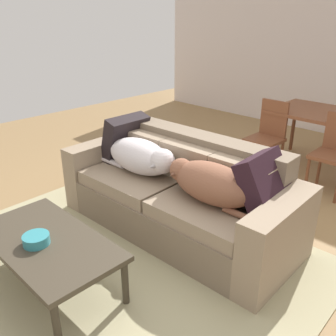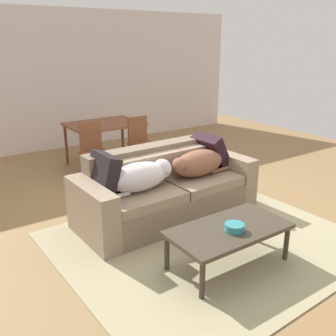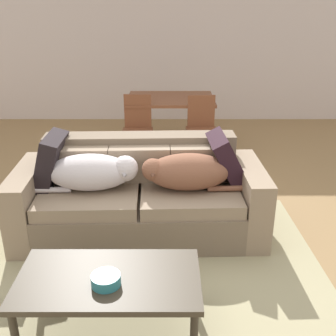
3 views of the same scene
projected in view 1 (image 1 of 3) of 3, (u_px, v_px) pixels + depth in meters
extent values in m
plane|color=#957349|center=(196.00, 242.00, 3.31)|extent=(10.00, 10.00, 0.00)
cube|color=tan|center=(113.00, 264.00, 3.01)|extent=(3.14, 2.77, 0.01)
cube|color=#796754|center=(176.00, 212.00, 3.44)|extent=(1.85, 0.98, 0.35)
cube|color=gray|center=(142.00, 176.00, 3.63)|extent=(0.91, 0.91, 0.12)
cube|color=gray|center=(217.00, 206.00, 3.07)|extent=(0.91, 0.91, 0.12)
cube|color=#796754|center=(200.00, 154.00, 3.48)|extent=(1.82, 0.30, 0.39)
cube|color=gray|center=(144.00, 148.00, 3.71)|extent=(0.56, 0.18, 0.32)
cube|color=gray|center=(187.00, 163.00, 3.36)|extent=(0.56, 0.18, 0.32)
cube|color=gray|center=(240.00, 180.00, 3.01)|extent=(0.56, 0.18, 0.32)
cube|color=gray|center=(106.00, 169.00, 4.01)|extent=(0.25, 0.92, 0.65)
cube|color=gray|center=(278.00, 241.00, 2.76)|extent=(0.25, 0.92, 0.65)
ellipsoid|color=silver|center=(140.00, 156.00, 3.51)|extent=(0.75, 0.39, 0.32)
sphere|color=silver|center=(162.00, 161.00, 3.29)|extent=(0.23, 0.23, 0.23)
cone|color=#A39C9E|center=(154.00, 166.00, 3.22)|extent=(0.11, 0.13, 0.10)
cylinder|color=silver|center=(112.00, 162.00, 3.72)|extent=(0.33, 0.06, 0.05)
ellipsoid|color=brown|center=(213.00, 183.00, 2.95)|extent=(0.75, 0.37, 0.33)
sphere|color=brown|center=(181.00, 170.00, 3.12)|extent=(0.20, 0.20, 0.20)
cone|color=brown|center=(174.00, 174.00, 3.06)|extent=(0.09, 0.11, 0.09)
cylinder|color=brown|center=(242.00, 216.00, 2.75)|extent=(0.33, 0.06, 0.05)
cube|color=black|center=(125.00, 139.00, 3.82)|extent=(0.28, 0.48, 0.50)
cube|color=black|center=(266.00, 185.00, 2.82)|extent=(0.38, 0.49, 0.49)
cube|color=#42392B|center=(47.00, 242.00, 2.64)|extent=(1.18, 0.63, 0.04)
cylinder|color=#383025|center=(57.00, 326.00, 2.20)|extent=(0.05, 0.05, 0.37)
cylinder|color=#383025|center=(47.00, 224.00, 3.24)|extent=(0.05, 0.05, 0.37)
cylinder|color=#383025|center=(125.00, 283.00, 2.55)|extent=(0.05, 0.05, 0.37)
cylinder|color=teal|center=(36.00, 240.00, 2.57)|extent=(0.19, 0.19, 0.07)
cube|color=brown|center=(324.00, 113.00, 4.59)|extent=(1.22, 0.91, 0.04)
cylinder|color=brown|center=(264.00, 139.00, 4.83)|extent=(0.05, 0.05, 0.71)
cylinder|color=brown|center=(293.00, 127.00, 5.36)|extent=(0.05, 0.05, 0.71)
cube|color=brown|center=(264.00, 140.00, 4.60)|extent=(0.40, 0.40, 0.04)
cube|color=brown|center=(274.00, 118.00, 4.62)|extent=(0.36, 0.04, 0.45)
cylinder|color=brown|center=(244.00, 157.00, 4.68)|extent=(0.04, 0.04, 0.40)
cylinder|color=brown|center=(267.00, 164.00, 4.46)|extent=(0.04, 0.04, 0.40)
cylinder|color=brown|center=(258.00, 150.00, 4.91)|extent=(0.04, 0.04, 0.40)
cylinder|color=brown|center=(281.00, 157.00, 4.69)|extent=(0.04, 0.04, 0.40)
cube|color=brown|center=(332.00, 156.00, 4.03)|extent=(0.41, 0.41, 0.04)
cylinder|color=brown|center=(307.00, 176.00, 4.11)|extent=(0.04, 0.04, 0.42)
cylinder|color=brown|center=(319.00, 167.00, 4.34)|extent=(0.04, 0.04, 0.42)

